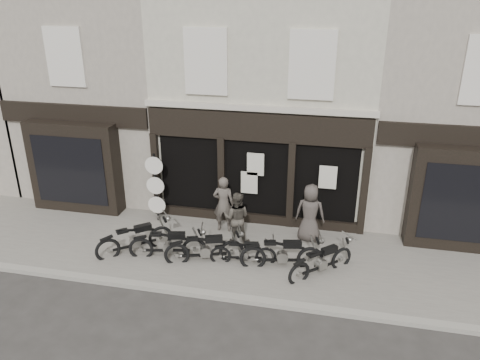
% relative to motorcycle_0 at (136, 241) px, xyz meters
% --- Properties ---
extents(ground_plane, '(90.00, 90.00, 0.00)m').
position_rel_motorcycle_0_xyz_m(ground_plane, '(3.18, -0.32, -0.45)').
color(ground_plane, '#2D2B28').
rests_on(ground_plane, ground).
extents(pavement, '(30.00, 4.20, 0.12)m').
position_rel_motorcycle_0_xyz_m(pavement, '(3.18, 0.58, -0.39)').
color(pavement, '#69635D').
rests_on(pavement, ground_plane).
extents(kerb, '(30.00, 0.25, 0.13)m').
position_rel_motorcycle_0_xyz_m(kerb, '(3.18, -1.57, -0.38)').
color(kerb, gray).
rests_on(kerb, ground_plane).
extents(central_building, '(7.30, 6.22, 8.34)m').
position_rel_motorcycle_0_xyz_m(central_building, '(3.18, 5.63, 3.63)').
color(central_building, beige).
rests_on(central_building, ground).
extents(neighbour_left, '(5.60, 6.73, 8.34)m').
position_rel_motorcycle_0_xyz_m(neighbour_left, '(-3.17, 5.57, 3.59)').
color(neighbour_left, '#9E9485').
rests_on(neighbour_left, ground).
extents(neighbour_right, '(5.60, 6.73, 8.34)m').
position_rel_motorcycle_0_xyz_m(neighbour_right, '(9.53, 5.57, 3.59)').
color(neighbour_right, '#9E9485').
rests_on(neighbour_right, ground).
extents(motorcycle_0, '(1.96, 1.74, 1.13)m').
position_rel_motorcycle_0_xyz_m(motorcycle_0, '(0.00, 0.00, 0.00)').
color(motorcycle_0, black).
rests_on(motorcycle_0, ground).
extents(motorcycle_1, '(2.28, 0.81, 1.10)m').
position_rel_motorcycle_0_xyz_m(motorcycle_1, '(1.08, -0.09, -0.01)').
color(motorcycle_1, black).
rests_on(motorcycle_1, ground).
extents(motorcycle_2, '(2.24, 1.04, 1.11)m').
position_rel_motorcycle_0_xyz_m(motorcycle_2, '(2.20, -0.09, -0.01)').
color(motorcycle_2, black).
rests_on(motorcycle_2, ground).
extents(motorcycle_3, '(1.92, 0.62, 0.92)m').
position_rel_motorcycle_0_xyz_m(motorcycle_3, '(3.31, 0.08, -0.08)').
color(motorcycle_3, black).
rests_on(motorcycle_3, ground).
extents(motorcycle_4, '(2.36, 0.82, 1.14)m').
position_rel_motorcycle_0_xyz_m(motorcycle_4, '(4.43, 0.08, 0.00)').
color(motorcycle_4, black).
rests_on(motorcycle_4, ground).
extents(motorcycle_5, '(1.78, 1.68, 1.05)m').
position_rel_motorcycle_0_xyz_m(motorcycle_5, '(5.53, -0.01, -0.03)').
color(motorcycle_5, black).
rests_on(motorcycle_5, ground).
extents(man_left, '(0.71, 0.50, 1.87)m').
position_rel_motorcycle_0_xyz_m(man_left, '(2.27, 1.84, 0.61)').
color(man_left, '#4E4740').
rests_on(man_left, pavement).
extents(man_centre, '(0.83, 0.66, 1.67)m').
position_rel_motorcycle_0_xyz_m(man_centre, '(2.85, 1.18, 0.51)').
color(man_centre, '#433E36').
rests_on(man_centre, pavement).
extents(man_right, '(0.95, 0.65, 1.87)m').
position_rel_motorcycle_0_xyz_m(man_right, '(5.04, 1.78, 0.61)').
color(man_right, '#423B37').
rests_on(man_right, pavement).
extents(advert_sign_post, '(0.61, 0.39, 2.51)m').
position_rel_motorcycle_0_xyz_m(advert_sign_post, '(-0.09, 2.02, 0.77)').
color(advert_sign_post, black).
rests_on(advert_sign_post, ground).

